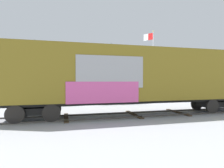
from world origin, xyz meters
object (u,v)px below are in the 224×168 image
(freight_car, at_px, (136,76))
(parked_car_green, at_px, (54,95))
(flagpole, at_px, (151,54))
(parked_car_silver, at_px, (116,94))

(freight_car, height_order, parked_car_green, freight_car)
(flagpole, bearing_deg, freight_car, -117.87)
(parked_car_silver, bearing_deg, freight_car, -91.61)
(parked_car_green, bearing_deg, flagpole, 28.10)
(freight_car, relative_size, flagpole, 1.85)
(parked_car_green, bearing_deg, parked_car_silver, 0.20)
(freight_car, distance_m, parked_car_green, 8.27)
(parked_car_green, height_order, parked_car_silver, parked_car_silver)
(flagpole, bearing_deg, parked_car_green, -151.90)
(freight_car, bearing_deg, parked_car_green, 131.98)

